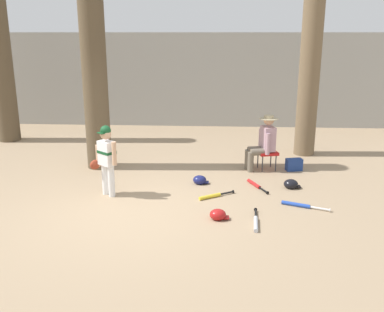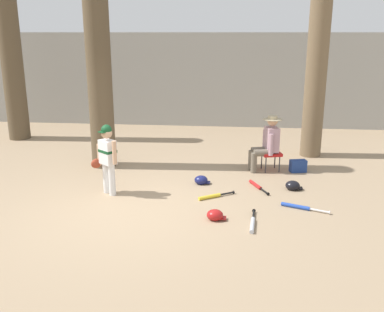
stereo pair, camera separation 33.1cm
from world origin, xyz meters
name	(u,v)px [view 1 (the left image)]	position (x,y,z in m)	size (l,w,h in m)	color
ground_plane	(131,212)	(0.00, 0.00, 0.00)	(60.00, 60.00, 0.00)	#9E8466
concrete_back_wall	(173,80)	(0.00, 7.11, 1.44)	(18.00, 0.36, 2.88)	#9E9E99
tree_near_player	(92,34)	(-1.19, 2.48, 2.85)	(0.71, 0.71, 6.39)	brown
tree_behind_spectator	(309,79)	(3.54, 3.81, 1.83)	(0.71, 0.71, 4.34)	brown
young_ballplayer	(106,156)	(-0.58, 0.76, 0.74)	(0.59, 0.41, 1.31)	white
folding_stool	(267,153)	(2.49, 2.50, 0.36)	(0.49, 0.49, 0.41)	red
seated_spectator	(263,141)	(2.40, 2.47, 0.64)	(0.68, 0.54, 1.20)	#6B6051
handbag_beside_stool	(294,165)	(3.07, 2.45, 0.13)	(0.34, 0.18, 0.26)	navy
bat_yellow_trainer	(213,196)	(1.34, 0.74, 0.03)	(0.65, 0.45, 0.07)	yellow
bat_aluminum_silver	(256,222)	(2.03, -0.35, 0.03)	(0.12, 0.83, 0.07)	#B7BCC6
bat_blue_youth	(300,205)	(2.83, 0.39, 0.03)	(0.78, 0.37, 0.07)	#2347AD
bat_red_barrel	(255,185)	(2.16, 1.38, 0.03)	(0.36, 0.72, 0.07)	red
batting_helmet_red	(218,215)	(1.44, -0.20, 0.08)	(0.31, 0.24, 0.18)	#A81919
batting_helmet_navy	(200,180)	(1.08, 1.47, 0.08)	(0.31, 0.24, 0.18)	navy
batting_helmet_black	(291,184)	(2.83, 1.33, 0.08)	(0.32, 0.25, 0.19)	black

